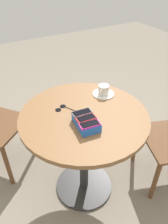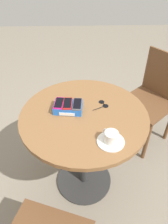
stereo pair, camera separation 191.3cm
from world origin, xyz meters
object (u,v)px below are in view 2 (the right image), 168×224
Objects in this scene: phone_gray at (77,104)px; chair_near_window at (151,99)px; coffee_cup at (111,137)px; phone_box at (68,107)px; phone_magenta at (59,103)px; saucer at (111,141)px; sunglasses at (103,104)px; round_table at (84,132)px; phone_red at (68,103)px.

chair_near_window is at bearing 36.11° from phone_gray.
chair_near_window is (0.51, 0.80, -0.34)m from coffee_cup.
phone_magenta is at bearing 170.47° from phone_box.
saucer is 0.35m from sunglasses.
phone_magenta is 1.11× the size of sunglasses.
coffee_cup is (0.25, -0.29, 0.02)m from phone_box.
coffee_cup is at bearing -56.75° from phone_gray.
round_table is 0.29m from phone_magenta.
phone_magenta reaches higher than phone_box.
sunglasses reaches higher than round_table.
phone_gray is 1.11× the size of sunglasses.
chair_near_window is (0.51, 0.80, -0.31)m from saucer.
phone_magenta is (-0.16, 0.05, 0.23)m from round_table.
coffee_cup is at bearing -88.40° from sunglasses.
phone_red is 1.06× the size of sunglasses.
phone_box is at bearing -9.53° from phone_magenta.
saucer is at bearing -122.68° from chair_near_window.
phone_magenta is (-0.06, 0.01, 0.03)m from phone_box.
phone_box is at bearing 157.18° from round_table.
saucer is at bearing -49.37° from phone_box.
phone_box is 0.25m from sunglasses.
phone_magenta reaches higher than saucer.
phone_gray is 0.35m from saucer.
round_table is 6.67× the size of phone_gray.
saucer is (0.15, -0.25, 0.18)m from round_table.
sunglasses is at bearing -139.19° from chair_near_window.
phone_gray is 0.14× the size of chair_near_window.
chair_near_window is (0.70, 0.51, -0.36)m from phone_gray.
phone_red is at bearing -146.58° from chair_near_window.
phone_magenta is 0.43m from coffee_cup.
phone_magenta is 1.03m from chair_near_window.
round_table is 0.23m from phone_box.
coffee_cup is at bearing -49.25° from phone_red.
sunglasses is (0.24, 0.05, -0.06)m from phone_red.
chair_near_window is (0.76, 0.51, -0.33)m from phone_box.
round_table is at bearing 120.40° from coffee_cup.
phone_red reaches higher than phone_gray.
phone_box is 0.07m from phone_magenta.
coffee_cup is (0.25, -0.29, -0.02)m from phone_red.
saucer is (0.19, -0.29, -0.05)m from phone_gray.
phone_red is at bearing 156.94° from round_table.
phone_magenta is 0.80× the size of saucer.
phone_box is 1.55× the size of phone_gray.
sunglasses is at bearing 12.36° from phone_red.
phone_red is 0.99m from chair_near_window.
phone_box is 2.00× the size of coffee_cup.
phone_box is at bearing -146.45° from chair_near_window.
round_table is 0.87m from chair_near_window.
sunglasses is at bearing 8.45° from phone_magenta.
coffee_cup is 0.86× the size of sunglasses.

